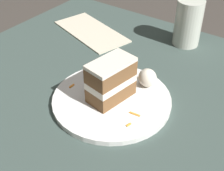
% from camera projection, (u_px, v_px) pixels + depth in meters
% --- Properties ---
extents(ground_plane, '(6.00, 6.00, 0.00)m').
position_uv_depth(ground_plane, '(123.00, 114.00, 0.73)').
color(ground_plane, '#38332D').
rests_on(ground_plane, ground).
extents(dining_table, '(1.05, 0.91, 0.02)m').
position_uv_depth(dining_table, '(123.00, 110.00, 0.73)').
color(dining_table, '#384742').
rests_on(dining_table, ground).
extents(plate, '(0.28, 0.28, 0.01)m').
position_uv_depth(plate, '(112.00, 99.00, 0.73)').
color(plate, white).
rests_on(plate, dining_table).
extents(cake_slice, '(0.08, 0.12, 0.10)m').
position_uv_depth(cake_slice, '(110.00, 81.00, 0.69)').
color(cake_slice, brown).
rests_on(cake_slice, plate).
extents(cream_dollop, '(0.05, 0.04, 0.05)m').
position_uv_depth(cream_dollop, '(147.00, 78.00, 0.75)').
color(cream_dollop, silver).
rests_on(cream_dollop, plate).
extents(orange_garnish, '(0.05, 0.05, 0.01)m').
position_uv_depth(orange_garnish, '(115.00, 72.00, 0.80)').
color(orange_garnish, orange).
rests_on(orange_garnish, plate).
extents(carrot_shreds_scatter, '(0.19, 0.09, 0.00)m').
position_uv_depth(carrot_shreds_scatter, '(108.00, 100.00, 0.72)').
color(carrot_shreds_scatter, orange).
rests_on(carrot_shreds_scatter, plate).
extents(drinking_glass, '(0.08, 0.08, 0.14)m').
position_uv_depth(drinking_glass, '(188.00, 26.00, 0.92)').
color(drinking_glass, beige).
rests_on(drinking_glass, dining_table).
extents(menu_card, '(0.29, 0.19, 0.00)m').
position_uv_depth(menu_card, '(91.00, 31.00, 1.01)').
color(menu_card, beige).
rests_on(menu_card, dining_table).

